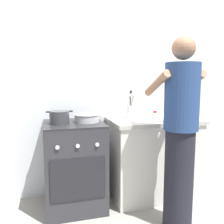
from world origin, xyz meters
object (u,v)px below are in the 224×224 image
stove_range (74,165)px  pot (59,117)px  person (180,134)px  utensil_crock (131,109)px  mixing_bowl (87,117)px  spice_bottle (155,115)px

stove_range → pot: pot is taller
person → stove_range: bearing=145.5°
utensil_crock → person: 0.78m
mixing_bowl → utensil_crock: 0.56m
pot → spice_bottle: (1.04, -0.00, -0.02)m
spice_bottle → person: size_ratio=0.05×
utensil_crock → person: size_ratio=0.19×
stove_range → person: size_ratio=0.53×
stove_range → pot: size_ratio=3.44×
stove_range → spice_bottle: bearing=-1.4°
mixing_bowl → utensil_crock: (0.53, 0.14, 0.05)m
utensil_crock → mixing_bowl: bearing=-165.1°
pot → mixing_bowl: 0.28m
pot → utensil_crock: bearing=11.9°
mixing_bowl → spice_bottle: 0.76m
pot → utensil_crock: utensil_crock is taller
stove_range → person: 1.13m
stove_range → mixing_bowl: size_ratio=3.34×
spice_bottle → person: (-0.03, -0.57, -0.08)m
pot → spice_bottle: bearing=-0.2°
pot → spice_bottle: size_ratio=2.82×
stove_range → pot: (-0.14, -0.02, 0.51)m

